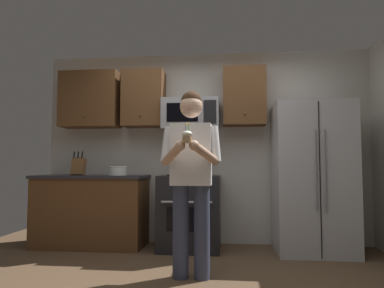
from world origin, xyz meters
TOP-DOWN VIEW (x-y plane):
  - ground_plane at (0.00, 0.00)m, footprint 6.00×6.00m
  - wall_back at (0.00, 1.75)m, footprint 4.40×0.10m
  - oven_range at (-0.15, 1.36)m, footprint 0.76×0.70m
  - microwave at (-0.15, 1.48)m, footprint 0.74×0.41m
  - refrigerator at (1.35, 1.32)m, footprint 0.90×0.75m
  - cabinet_row_upper at (-0.72, 1.53)m, footprint 2.78×0.36m
  - counter_left at (-1.45, 1.38)m, footprint 1.44×0.66m
  - knife_block at (-1.62, 1.33)m, footprint 0.16×0.15m
  - bowl_large_white at (-1.09, 1.34)m, footprint 0.25×0.25m
  - person at (-0.02, 0.23)m, footprint 0.60×0.48m
  - cupcake at (-0.02, -0.10)m, footprint 0.09×0.09m

SIDE VIEW (x-z plane):
  - ground_plane at x=0.00m, z-range 0.00..0.00m
  - oven_range at x=-0.15m, z-range 0.00..0.93m
  - counter_left at x=-1.45m, z-range 0.00..0.92m
  - refrigerator at x=1.35m, z-range 0.00..1.80m
  - bowl_large_white at x=-1.09m, z-range 0.92..1.04m
  - person at x=-0.02m, z-range 0.11..1.88m
  - knife_block at x=-1.62m, z-range 0.87..1.19m
  - cupcake at x=-0.02m, z-range 1.21..1.38m
  - wall_back at x=0.00m, z-range 0.00..2.60m
  - microwave at x=-0.15m, z-range 1.52..1.92m
  - cabinet_row_upper at x=-0.72m, z-range 1.57..2.33m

